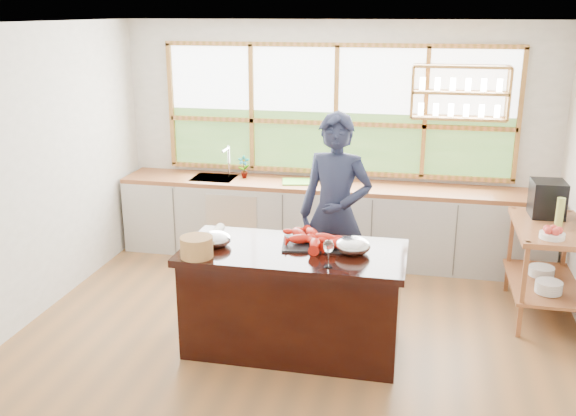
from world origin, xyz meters
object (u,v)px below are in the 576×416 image
(espresso_machine, at_px, (547,199))
(cook, at_px, (335,215))
(island, at_px, (293,299))
(wicker_basket, at_px, (197,247))

(espresso_machine, bearing_deg, cook, -166.00)
(island, bearing_deg, cook, 74.50)
(island, relative_size, cook, 0.96)
(cook, xyz_separation_m, espresso_machine, (1.96, 0.56, 0.11))
(island, relative_size, wicker_basket, 7.03)
(island, bearing_deg, espresso_machine, 32.45)
(espresso_machine, relative_size, wicker_basket, 1.32)
(cook, height_order, espresso_machine, cook)
(island, xyz_separation_m, wicker_basket, (-0.73, -0.32, 0.53))
(island, height_order, cook, cook)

